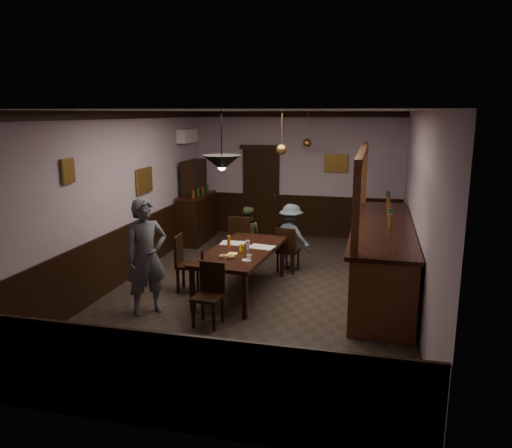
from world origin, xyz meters
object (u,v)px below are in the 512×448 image
(soda_can, at_px, (241,248))
(bar_counter, at_px, (381,255))
(person_seated_left, at_px, (247,236))
(chair_far_right, at_px, (287,248))
(chair_near, at_px, (210,291))
(chair_side, at_px, (185,260))
(person_seated_right, at_px, (291,237))
(pendant_brass_mid, at_px, (282,149))
(pendant_iron, at_px, (222,163))
(sideboard, at_px, (196,209))
(person_standing, at_px, (146,257))
(chair_far_left, at_px, (242,240))
(coffee_cup, at_px, (249,257))
(dining_table, at_px, (241,253))
(pendant_brass_far, at_px, (307,143))

(soda_can, height_order, bar_counter, bar_counter)
(person_seated_left, relative_size, bar_counter, 0.27)
(chair_far_right, height_order, soda_can, chair_far_right)
(chair_near, height_order, chair_side, chair_side)
(person_seated_right, relative_size, pendant_brass_mid, 1.57)
(chair_side, bearing_deg, bar_counter, -80.82)
(chair_near, relative_size, bar_counter, 0.21)
(person_seated_right, height_order, soda_can, person_seated_right)
(soda_can, bearing_deg, person_seated_left, 101.57)
(pendant_iron, relative_size, pendant_brass_mid, 1.05)
(chair_far_right, bearing_deg, pendant_iron, 82.05)
(soda_can, bearing_deg, chair_side, -179.65)
(bar_counter, bearing_deg, person_seated_left, 161.68)
(person_seated_right, bearing_deg, bar_counter, 177.87)
(chair_far_right, height_order, sideboard, sideboard)
(person_standing, bearing_deg, person_seated_left, 28.30)
(soda_can, bearing_deg, chair_near, -96.85)
(chair_far_left, relative_size, pendant_iron, 1.23)
(chair_near, distance_m, pendant_iron, 1.85)
(chair_far_left, bearing_deg, soda_can, 112.55)
(person_seated_left, xyz_separation_m, coffee_cup, (0.59, -2.14, 0.22))
(chair_far_left, xyz_separation_m, chair_far_right, (0.90, -0.06, -0.09))
(person_seated_right, xyz_separation_m, pendant_brass_mid, (-0.20, 0.01, 1.66))
(sideboard, relative_size, pendant_brass_mid, 2.34)
(person_seated_right, relative_size, coffee_cup, 15.86)
(dining_table, bearing_deg, soda_can, -76.02)
(dining_table, xyz_separation_m, pendant_brass_mid, (0.38, 1.51, 1.61))
(dining_table, height_order, soda_can, soda_can)
(person_standing, distance_m, soda_can, 1.57)
(person_seated_right, relative_size, pendant_iron, 1.49)
(dining_table, relative_size, chair_near, 2.55)
(coffee_cup, xyz_separation_m, bar_counter, (1.99, 1.28, -0.19))
(chair_near, relative_size, pendant_brass_far, 1.10)
(dining_table, height_order, chair_far_left, chair_far_left)
(chair_far_left, relative_size, bar_counter, 0.24)
(dining_table, relative_size, coffee_cup, 28.45)
(person_standing, bearing_deg, chair_far_right, 9.80)
(chair_side, xyz_separation_m, bar_counter, (3.21, 0.86, 0.07))
(chair_near, xyz_separation_m, pendant_iron, (0.04, 0.52, 1.77))
(person_seated_left, relative_size, coffee_cup, 14.59)
(pendant_brass_far, bearing_deg, pendant_brass_mid, -95.62)
(dining_table, distance_m, person_seated_left, 1.62)
(chair_far_left, bearing_deg, sideboard, -40.90)
(coffee_cup, distance_m, bar_counter, 2.38)
(chair_far_right, distance_m, pendant_iron, 2.77)
(bar_counter, relative_size, pendant_brass_mid, 5.27)
(sideboard, bearing_deg, dining_table, -58.02)
(soda_can, bearing_deg, coffee_cup, -60.37)
(dining_table, distance_m, person_standing, 1.64)
(person_seated_left, xyz_separation_m, pendant_iron, (0.25, -2.38, 1.68))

